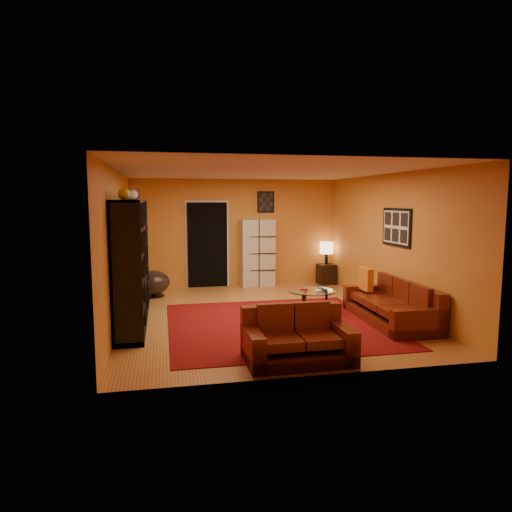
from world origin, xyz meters
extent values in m
plane|color=#975F2E|center=(0.00, 0.00, 0.00)|extent=(6.00, 6.00, 0.00)
plane|color=white|center=(0.00, 0.00, 2.60)|extent=(6.00, 6.00, 0.00)
plane|color=#C4752B|center=(0.00, 3.00, 1.30)|extent=(6.00, 0.00, 6.00)
plane|color=#C4752B|center=(0.00, -3.00, 1.30)|extent=(6.00, 0.00, 6.00)
plane|color=#C4752B|center=(-2.50, 0.00, 1.30)|extent=(0.00, 6.00, 6.00)
plane|color=#C4752B|center=(2.50, 0.00, 1.30)|extent=(0.00, 6.00, 6.00)
cube|color=#590A0D|center=(0.10, -0.70, 0.01)|extent=(3.60, 3.60, 0.01)
cube|color=black|center=(-0.70, 2.96, 1.02)|extent=(0.95, 0.10, 2.04)
cube|color=black|center=(2.48, -0.30, 1.60)|extent=(0.03, 1.00, 0.70)
cube|color=black|center=(0.75, 2.98, 2.05)|extent=(0.42, 0.03, 0.52)
cube|color=black|center=(-2.27, 0.00, 1.05)|extent=(0.45, 3.00, 2.10)
imported|color=black|center=(-2.23, -0.03, 0.97)|extent=(0.87, 0.11, 0.50)
cube|color=#4B140A|center=(2.05, -0.94, 0.16)|extent=(0.96, 2.18, 0.32)
cube|color=#4B140A|center=(2.40, -0.95, 0.42)|extent=(0.26, 2.16, 0.85)
cube|color=#4B140A|center=(2.01, -1.92, 0.31)|extent=(0.89, 0.21, 0.62)
cube|color=#4B140A|center=(2.09, 0.05, 0.31)|extent=(0.89, 0.21, 0.62)
cube|color=#4B140A|center=(1.99, -1.53, 0.47)|extent=(0.68, 0.60, 0.12)
cube|color=#4B140A|center=(2.01, -0.93, 0.47)|extent=(0.68, 0.60, 0.12)
cube|color=#4B140A|center=(2.03, -0.34, 0.47)|extent=(0.68, 0.60, 0.12)
cube|color=#4B140A|center=(-0.06, -2.50, 0.16)|extent=(1.38, 0.83, 0.32)
cube|color=#4B140A|center=(-0.06, -2.18, 0.42)|extent=(1.38, 0.18, 0.85)
cube|color=#4B140A|center=(0.54, -2.50, 0.31)|extent=(0.18, 0.83, 0.62)
cube|color=#4B140A|center=(-0.66, -2.50, 0.31)|extent=(0.18, 0.83, 0.62)
cube|color=#4B140A|center=(0.19, -2.54, 0.47)|extent=(0.49, 0.61, 0.12)
cube|color=#4B140A|center=(-0.32, -2.54, 0.47)|extent=(0.49, 0.61, 0.12)
cube|color=orange|center=(1.95, -0.19, 0.63)|extent=(0.12, 0.42, 0.42)
cylinder|color=silver|center=(0.92, -0.13, 0.43)|extent=(0.86, 0.86, 0.02)
cylinder|color=black|center=(1.17, -0.21, 0.21)|extent=(0.05, 0.05, 0.41)
cylinder|color=black|center=(0.86, 0.13, 0.21)|extent=(0.05, 0.05, 0.41)
cylinder|color=black|center=(0.72, -0.31, 0.21)|extent=(0.05, 0.05, 0.41)
cube|color=beige|center=(0.51, 2.80, 0.82)|extent=(0.83, 0.40, 1.63)
cylinder|color=black|center=(-1.98, 2.01, 0.02)|extent=(0.44, 0.44, 0.03)
cylinder|color=black|center=(-1.98, 2.01, 0.10)|extent=(0.06, 0.06, 0.15)
ellipsoid|color=#3A3333|center=(-1.98, 2.01, 0.32)|extent=(0.71, 0.71, 0.53)
cube|color=black|center=(2.25, 2.71, 0.25)|extent=(0.42, 0.42, 0.50)
cylinder|color=black|center=(2.25, 2.71, 0.63)|extent=(0.08, 0.08, 0.27)
cylinder|color=#FFCD8C|center=(2.25, 2.71, 0.91)|extent=(0.33, 0.33, 0.29)
camera|label=1|loc=(-1.76, -8.01, 2.10)|focal=32.00mm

